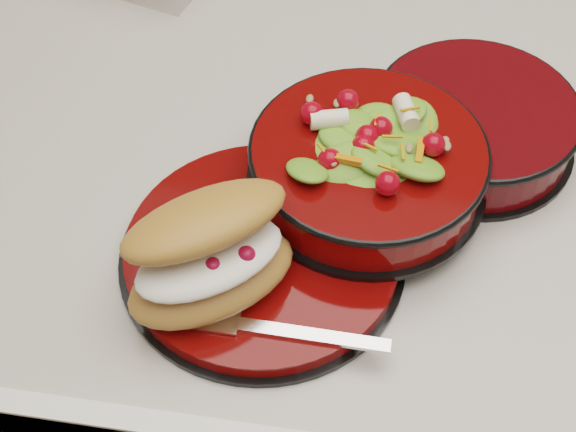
# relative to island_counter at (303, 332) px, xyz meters

# --- Properties ---
(island_counter) EXTENTS (1.24, 0.74, 0.90)m
(island_counter) POSITION_rel_island_counter_xyz_m (0.00, 0.00, 0.00)
(island_counter) COLOR white
(island_counter) RESTS_ON ground
(dinner_plate) EXTENTS (0.26, 0.26, 0.02)m
(dinner_plate) POSITION_rel_island_counter_xyz_m (-0.02, -0.19, 0.46)
(dinner_plate) COLOR black
(dinner_plate) RESTS_ON island_counter
(salad_bowl) EXTENTS (0.22, 0.22, 0.09)m
(salad_bowl) POSITION_rel_island_counter_xyz_m (0.07, -0.11, 0.50)
(salad_bowl) COLOR black
(salad_bowl) RESTS_ON dinner_plate
(croissant) EXTENTS (0.16, 0.17, 0.09)m
(croissant) POSITION_rel_island_counter_xyz_m (-0.05, -0.24, 0.51)
(croissant) COLOR #BE793A
(croissant) RESTS_ON dinner_plate
(fork) EXTENTS (0.16, 0.02, 0.00)m
(fork) POSITION_rel_island_counter_xyz_m (0.01, -0.28, 0.47)
(fork) COLOR silver
(fork) RESTS_ON dinner_plate
(extra_bowl) EXTENTS (0.21, 0.21, 0.05)m
(extra_bowl) POSITION_rel_island_counter_xyz_m (0.17, -0.02, 0.48)
(extra_bowl) COLOR black
(extra_bowl) RESTS_ON island_counter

